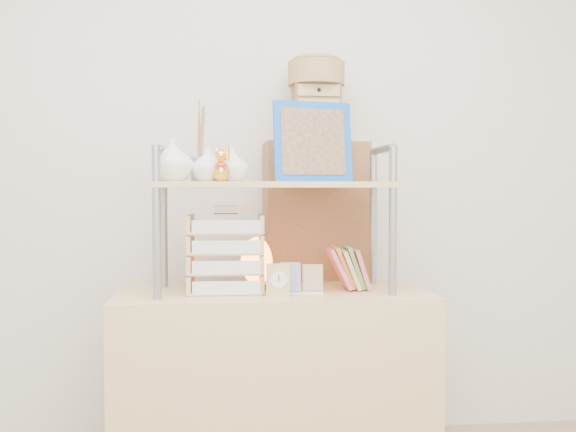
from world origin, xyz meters
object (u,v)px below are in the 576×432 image
(desk, at_px, (274,387))
(cabinet, at_px, (315,294))
(letter_tray, at_px, (226,258))
(salt_lamp, at_px, (257,263))

(desk, height_order, cabinet, cabinet)
(desk, distance_m, letter_tray, 0.54)
(cabinet, height_order, letter_tray, cabinet)
(letter_tray, relative_size, salt_lamp, 1.60)
(desk, distance_m, cabinet, 0.52)
(letter_tray, distance_m, salt_lamp, 0.13)
(cabinet, distance_m, salt_lamp, 0.46)
(desk, height_order, salt_lamp, salt_lamp)
(cabinet, bearing_deg, letter_tray, -139.01)
(desk, xyz_separation_m, salt_lamp, (-0.06, 0.05, 0.48))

